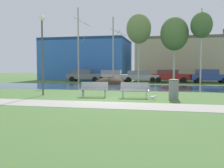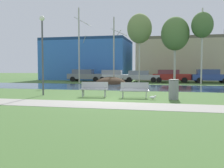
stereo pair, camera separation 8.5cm
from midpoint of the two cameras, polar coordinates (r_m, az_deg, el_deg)
name	(u,v)px [view 1 (the left image)]	position (r m, az deg, el deg)	size (l,w,h in m)	color
ground_plane	(134,87)	(23.40, 4.88, -0.58)	(120.00, 120.00, 0.00)	#476B33
paved_path_strip	(100,105)	(11.68, -2.93, -4.67)	(60.00, 2.17, 0.01)	#9E998E
river_band	(133,87)	(22.60, 4.61, -0.72)	(80.00, 7.40, 0.01)	#2D475B
soil_mound	(110,84)	(27.89, -0.59, 0.09)	(3.41, 3.37, 1.49)	#423021
bench_left	(94,89)	(14.95, -4.19, -1.08)	(1.65, 0.73, 0.87)	#9EA0A3
bench_right	(135,90)	(14.46, 4.91, -1.24)	(1.65, 0.73, 0.87)	#9EA0A3
trash_bin	(174,89)	(14.02, 13.50, -1.12)	(0.55, 0.55, 1.08)	gray
seagull	(153,97)	(13.73, 9.01, -2.95)	(0.40, 0.15, 0.25)	white
streetlamp	(42,42)	(16.43, -15.53, 9.14)	(0.32, 0.32, 4.90)	#4C4C51
birch_far_left	(78,45)	(29.60, -7.61, 8.72)	(1.59, 2.36, 8.56)	#BCB7A8
birch_left	(113,49)	(29.26, 0.23, 7.80)	(1.61, 2.40, 7.51)	#BCB7A8
birch_center_left	(139,29)	(29.50, 5.94, 12.23)	(2.79, 2.79, 7.90)	beige
birch_center	(174,34)	(29.25, 13.74, 10.85)	(3.07, 3.07, 7.32)	#BCB7A8
birch_center_right	(201,25)	(28.80, 19.35, 12.31)	(2.24, 2.24, 7.95)	beige
parked_van_nearest_grey	(84,75)	(32.92, -6.31, 2.00)	(4.61, 2.21, 1.55)	slate
parked_sedan_second_white	(113,75)	(32.10, 0.18, 1.93)	(4.40, 2.13, 1.48)	silver
parked_hatch_third_silver	(140,76)	(31.21, 6.22, 1.80)	(4.43, 2.18, 1.40)	#B2B5BC
parked_wagon_fourth_red	(170,76)	(31.35, 12.73, 1.84)	(4.51, 2.26, 1.51)	maroon
parked_suv_fifth_blue	(209,76)	(31.23, 20.86, 1.72)	(4.29, 2.15, 1.57)	#2D4793
building_blue_store	(88,60)	(39.87, -5.49, 5.45)	(12.38, 9.21, 6.06)	#3870C6
building_beige_block	(177,59)	(38.77, 14.32, 5.37)	(11.51, 8.18, 6.00)	#BCAD8E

